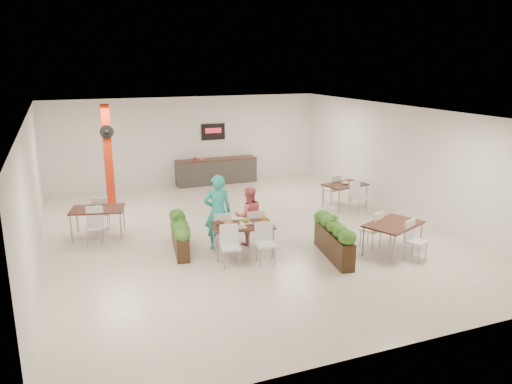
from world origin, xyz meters
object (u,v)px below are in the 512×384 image
main_table (242,230)px  side_table_b (345,188)px  planter_left (180,231)px  diner_woman (249,216)px  side_table_c (393,228)px  planter_right (334,237)px  diner_man (218,212)px  side_table_a (98,213)px  service_counter (216,171)px  red_column (108,156)px

main_table → side_table_b: size_ratio=1.07×
planter_left → side_table_b: (5.63, 1.72, 0.14)m
main_table → planter_left: size_ratio=0.99×
diner_woman → planter_left: diner_woman is taller
side_table_b → side_table_c: bearing=-117.3°
planter_right → diner_man: bearing=146.0°
planter_left → side_table_a: bearing=133.8°
main_table → planter_right: (1.92, -0.90, -0.13)m
service_counter → diner_woman: size_ratio=2.05×
red_column → diner_woman: red_column is taller
main_table → side_table_a: same height
side_table_c → main_table: bearing=136.7°
diner_man → planter_right: 2.81m
diner_man → diner_woman: bearing=-171.3°
diner_man → side_table_a: (-2.63, 1.99, -0.28)m
main_table → side_table_c: same height
side_table_c → planter_left: bearing=132.8°
red_column → side_table_a: (-0.59, -2.55, -1.00)m
diner_woman → side_table_b: diner_woman is taller
red_column → planter_left: red_column is taller
service_counter → side_table_a: size_ratio=1.79×
planter_right → red_column: bearing=125.5°
diner_man → service_counter: bearing=-98.3°
side_table_c → planter_right: bearing=144.5°
diner_man → planter_left: bearing=-2.9°
side_table_a → side_table_c: bearing=-18.1°
diner_man → side_table_b: 5.10m
main_table → side_table_a: 4.01m
diner_man → diner_woman: diner_man is taller
diner_man → planter_right: diner_man is taller
main_table → side_table_b: bearing=30.6°
main_table → diner_woman: 0.78m
red_column → diner_woman: (2.84, -4.54, -0.91)m
service_counter → planter_left: size_ratio=1.66×
red_column → planter_left: size_ratio=1.77×
diner_man → main_table: bearing=129.5°
service_counter → main_table: size_ratio=1.68×
planter_left → planter_right: 3.65m
red_column → planter_right: red_column is taller
planter_left → red_column: bearing=104.6°
main_table → side_table_c: 3.55m
planter_right → side_table_c: 1.46m
main_table → planter_right: size_ratio=0.91×
main_table → diner_man: (-0.39, 0.65, 0.29)m
service_counter → side_table_b: service_counter is taller
main_table → diner_woman: (0.41, 0.65, 0.10)m
diner_man → planter_left: (-0.91, 0.19, -0.42)m
diner_woman → planter_left: (-1.71, 0.19, -0.24)m
main_table → service_counter: bearing=77.5°
planter_left → side_table_a: size_ratio=1.08×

